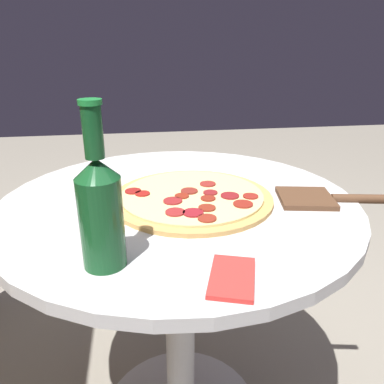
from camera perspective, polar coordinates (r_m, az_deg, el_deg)
The scene contains 5 objects.
table at distance 0.98m, azimuth -1.97°, elevation -11.30°, with size 0.84×0.84×0.73m.
pizza at distance 0.88m, azimuth 0.03°, elevation -0.77°, with size 0.38×0.38×0.02m.
beer_bottle at distance 0.61m, azimuth -13.80°, elevation -2.35°, with size 0.07×0.07×0.27m.
pizza_paddle at distance 0.93m, azimuth 19.28°, elevation -0.91°, with size 0.14×0.28×0.02m.
napkin at distance 0.60m, azimuth 6.12°, elevation -12.80°, with size 0.13×0.10×0.01m.
Camera 1 is at (-0.82, 0.09, 1.07)m, focal length 35.00 mm.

